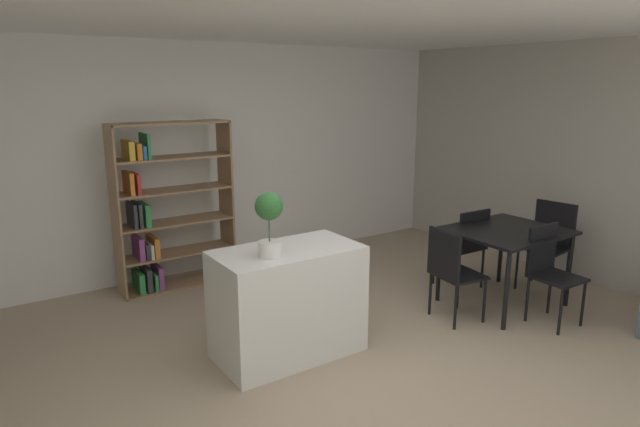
% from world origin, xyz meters
% --- Properties ---
extents(ground_plane, '(9.60, 9.60, 0.00)m').
position_xyz_m(ground_plane, '(0.00, 0.00, 0.00)').
color(ground_plane, tan).
extents(ceiling_slab, '(6.98, 6.34, 0.06)m').
position_xyz_m(ceiling_slab, '(0.00, 0.00, 2.71)').
color(ceiling_slab, white).
rests_on(ceiling_slab, ground_plane).
extents(back_partition, '(6.98, 0.06, 2.68)m').
position_xyz_m(back_partition, '(0.00, 3.14, 1.34)').
color(back_partition, white).
rests_on(back_partition, ground_plane).
extents(right_partition_gray, '(0.06, 6.34, 2.68)m').
position_xyz_m(right_partition_gray, '(3.46, 0.00, 1.34)').
color(right_partition_gray, '#B2ADA3').
rests_on(right_partition_gray, ground_plane).
extents(kitchen_island, '(1.19, 0.64, 0.92)m').
position_xyz_m(kitchen_island, '(-0.28, 0.69, 0.46)').
color(kitchen_island, white).
rests_on(kitchen_island, ground_plane).
extents(potted_plant_on_island, '(0.21, 0.21, 0.50)m').
position_xyz_m(potted_plant_on_island, '(-0.49, 0.60, 1.22)').
color(potted_plant_on_island, white).
rests_on(potted_plant_on_island, kitchen_island).
extents(open_bookshelf, '(1.26, 0.38, 1.82)m').
position_xyz_m(open_bookshelf, '(-0.62, 2.76, 0.85)').
color(open_bookshelf, '#997551').
rests_on(open_bookshelf, ground_plane).
extents(dining_table, '(1.11, 0.95, 0.79)m').
position_xyz_m(dining_table, '(2.10, 0.38, 0.71)').
color(dining_table, black).
rests_on(dining_table, ground_plane).
extents(dining_chair_near, '(0.41, 0.42, 0.92)m').
position_xyz_m(dining_chair_near, '(2.10, -0.12, 0.55)').
color(dining_chair_near, black).
rests_on(dining_chair_near, ground_plane).
extents(dining_chair_island_side, '(0.46, 0.49, 0.90)m').
position_xyz_m(dining_chair_island_side, '(1.33, 0.40, 0.53)').
color(dining_chair_island_side, black).
rests_on(dining_chair_island_side, ground_plane).
extents(dining_chair_far, '(0.45, 0.45, 0.90)m').
position_xyz_m(dining_chair_far, '(2.09, 0.88, 0.54)').
color(dining_chair_far, black).
rests_on(dining_chair_far, ground_plane).
extents(dining_chair_window_side, '(0.49, 0.50, 0.96)m').
position_xyz_m(dining_chair_window_side, '(2.87, 0.40, 0.58)').
color(dining_chair_window_side, black).
rests_on(dining_chair_window_side, ground_plane).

